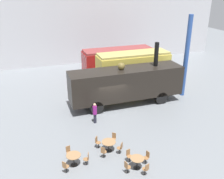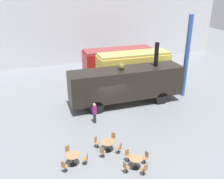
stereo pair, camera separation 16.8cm
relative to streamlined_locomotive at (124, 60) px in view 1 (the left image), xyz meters
name	(u,v)px [view 1 (the left image)]	position (x,y,z in m)	size (l,w,h in m)	color
ground_plane	(111,110)	(-4.49, -8.50, -2.00)	(80.00, 80.00, 0.00)	gray
backdrop_wall	(75,32)	(-4.49, 7.07, 2.50)	(44.00, 0.15, 9.00)	silver
streamlined_locomotive	(124,60)	(0.00, 0.00, 0.00)	(10.38, 2.75, 3.43)	maroon
passenger_coach_vintage	(133,68)	(-0.55, -4.10, 0.30)	(7.68, 2.48, 3.94)	#E0C64C
steam_locomotive	(126,83)	(-2.71, -7.58, 0.12)	(10.55, 2.47, 5.67)	black
cafe_table_near	(109,143)	(-6.55, -14.05, -1.41)	(0.96, 0.96, 0.73)	black
cafe_table_mid	(74,157)	(-9.07, -14.75, -1.39)	(0.91, 0.91, 0.76)	black
cafe_table_far	(137,160)	(-5.46, -16.28, -1.41)	(0.84, 0.84, 0.75)	black
cafe_chair_0	(120,147)	(-5.92, -14.62, -1.49)	(0.40, 0.40, 0.87)	black
cafe_chair_1	(114,138)	(-5.99, -13.41, -1.49)	(0.40, 0.40, 0.87)	black
cafe_chair_2	(97,142)	(-7.19, -13.48, -1.49)	(0.40, 0.40, 0.87)	black
cafe_chair_3	(103,152)	(-7.12, -14.68, -1.49)	(0.40, 0.40, 0.87)	black
cafe_chair_4	(69,151)	(-9.25, -13.94, -1.49)	(0.36, 0.38, 0.87)	black
cafe_chair_5	(65,166)	(-9.68, -15.31, -1.49)	(0.40, 0.40, 0.87)	black
cafe_chair_6	(87,158)	(-8.28, -15.00, -1.49)	(0.39, 0.37, 0.87)	black
cafe_chair_7	(127,167)	(-6.22, -16.51, -1.49)	(0.39, 0.37, 0.87)	black
cafe_chair_8	(146,169)	(-5.23, -17.04, -1.49)	(0.37, 0.39, 0.87)	black
cafe_chair_9	(147,157)	(-4.70, -16.05, -1.49)	(0.39, 0.37, 0.87)	black
cafe_chair_10	(129,155)	(-5.69, -15.52, -1.49)	(0.37, 0.39, 0.87)	black
visitor_person	(95,112)	(-6.45, -10.12, -1.04)	(0.34, 0.34, 1.75)	#262633
support_pillar	(186,57)	(3.51, -7.52, 2.00)	(0.44, 0.44, 8.00)	#2D519E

